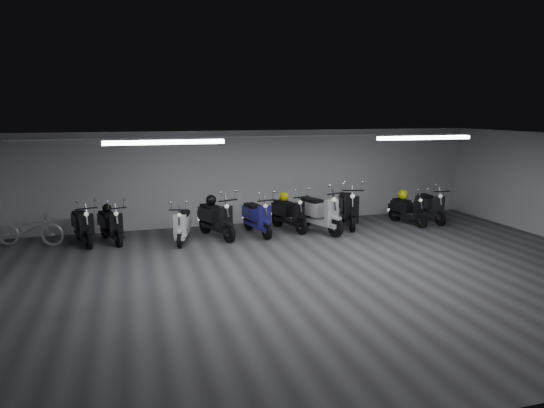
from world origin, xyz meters
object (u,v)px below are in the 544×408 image
object	(u,v)px
scooter_8	(408,205)
helmet_1	(107,208)
scooter_9	(431,201)
bicycle	(29,224)
scooter_6	(319,206)
helmet_0	(284,197)
helmet_3	(211,200)
scooter_0	(82,220)
scooter_2	(182,220)
helmet_2	(403,195)
scooter_7	(349,202)
scooter_4	(257,212)
scooter_5	(289,208)
scooter_3	(216,213)
scooter_1	(110,219)

from	to	relation	value
scooter_8	helmet_1	bearing A→B (deg)	160.75
scooter_9	bicycle	world-z (taller)	scooter_9
scooter_6	helmet_1	world-z (taller)	scooter_6
helmet_0	helmet_3	world-z (taller)	helmet_3
scooter_0	helmet_0	bearing A→B (deg)	-15.24
scooter_0	scooter_2	distance (m)	2.51
scooter_2	bicycle	size ratio (longest dim) A/B	0.94
scooter_0	helmet_3	xyz separation A→B (m)	(3.29, -0.08, 0.36)
helmet_0	helmet_2	size ratio (longest dim) A/B	0.93
scooter_8	helmet_2	bearing A→B (deg)	90.00
scooter_7	helmet_1	distance (m)	6.75
scooter_4	scooter_7	bearing A→B (deg)	-7.15
scooter_2	scooter_8	bearing A→B (deg)	15.73
scooter_5	helmet_2	bearing A→B (deg)	-18.85
scooter_3	helmet_3	bearing A→B (deg)	90.00
scooter_5	helmet_0	bearing A→B (deg)	90.00
helmet_1	helmet_2	distance (m)	8.52
scooter_7	bicycle	world-z (taller)	scooter_7
scooter_0	scooter_3	xyz separation A→B (m)	(3.38, -0.32, 0.05)
scooter_2	helmet_2	size ratio (longest dim) A/B	5.52
scooter_6	scooter_7	bearing A→B (deg)	-0.30
scooter_6	scooter_0	bearing A→B (deg)	154.49
scooter_4	scooter_8	world-z (taller)	scooter_4
scooter_6	helmet_3	size ratio (longest dim) A/B	6.96
scooter_5	scooter_9	world-z (taller)	scooter_5
scooter_9	helmet_1	distance (m)	9.46
helmet_0	helmet_1	world-z (taller)	helmet_0
scooter_5	helmet_2	size ratio (longest dim) A/B	6.02
scooter_1	scooter_3	size ratio (longest dim) A/B	0.89
scooter_2	scooter_9	world-z (taller)	scooter_9
scooter_7	helmet_3	bearing A→B (deg)	-165.36
scooter_0	scooter_3	size ratio (longest dim) A/B	0.92
scooter_1	helmet_2	distance (m)	8.44
scooter_8	helmet_3	xyz separation A→B (m)	(-5.88, 0.31, 0.41)
helmet_3	scooter_0	bearing A→B (deg)	178.55
scooter_1	scooter_5	bearing A→B (deg)	-20.57
helmet_2	scooter_7	bearing A→B (deg)	178.29
helmet_3	helmet_1	bearing A→B (deg)	174.20
scooter_7	helmet_2	bearing A→B (deg)	13.61
scooter_6	bicycle	size ratio (longest dim) A/B	1.16
scooter_6	helmet_0	distance (m)	1.07
scooter_2	scooter_5	xyz separation A→B (m)	(3.05, 0.43, 0.05)
scooter_1	scooter_9	distance (m)	9.37
bicycle	helmet_1	bearing A→B (deg)	-73.59
scooter_7	helmet_1	world-z (taller)	scooter_7
scooter_6	scooter_7	distance (m)	1.16
scooter_1	scooter_5	world-z (taller)	scooter_5
scooter_4	helmet_2	world-z (taller)	scooter_4
scooter_0	scooter_8	world-z (taller)	scooter_0
scooter_2	scooter_4	distance (m)	2.07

